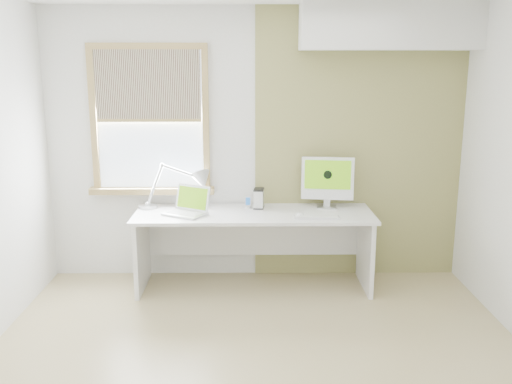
{
  "coord_description": "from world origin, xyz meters",
  "views": [
    {
      "loc": [
        -0.06,
        -3.64,
        2.07
      ],
      "look_at": [
        0.0,
        1.05,
        1.0
      ],
      "focal_mm": 39.5,
      "sensor_mm": 36.0,
      "label": 1
    }
  ],
  "objects_px": {
    "laptop": "(188,207)",
    "imac": "(328,179)",
    "desk_lamp": "(192,183)",
    "desk": "(254,231)",
    "external_drive": "(259,198)"
  },
  "relations": [
    {
      "from": "desk",
      "to": "laptop",
      "type": "relative_size",
      "value": 4.84
    },
    {
      "from": "external_drive",
      "to": "imac",
      "type": "xyz_separation_m",
      "value": [
        0.65,
        0.02,
        0.18
      ]
    },
    {
      "from": "laptop",
      "to": "desk_lamp",
      "type": "bearing_deg",
      "value": 87.59
    },
    {
      "from": "desk_lamp",
      "to": "imac",
      "type": "relative_size",
      "value": 1.55
    },
    {
      "from": "laptop",
      "to": "external_drive",
      "type": "height_order",
      "value": "laptop"
    },
    {
      "from": "laptop",
      "to": "imac",
      "type": "height_order",
      "value": "imac"
    },
    {
      "from": "desk_lamp",
      "to": "desk",
      "type": "bearing_deg",
      "value": -17.03
    },
    {
      "from": "desk_lamp",
      "to": "imac",
      "type": "height_order",
      "value": "imac"
    },
    {
      "from": "laptop",
      "to": "imac",
      "type": "xyz_separation_m",
      "value": [
        1.3,
        0.22,
        0.21
      ]
    },
    {
      "from": "laptop",
      "to": "imac",
      "type": "distance_m",
      "value": 1.34
    },
    {
      "from": "laptop",
      "to": "imac",
      "type": "bearing_deg",
      "value": 9.68
    },
    {
      "from": "desk_lamp",
      "to": "laptop",
      "type": "relative_size",
      "value": 1.71
    },
    {
      "from": "desk",
      "to": "imac",
      "type": "xyz_separation_m",
      "value": [
        0.7,
        0.13,
        0.47
      ]
    },
    {
      "from": "desk_lamp",
      "to": "laptop",
      "type": "bearing_deg",
      "value": -92.41
    },
    {
      "from": "desk",
      "to": "laptop",
      "type": "distance_m",
      "value": 0.66
    }
  ]
}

